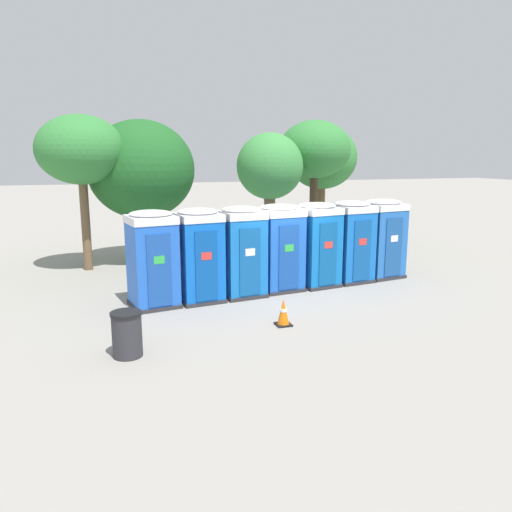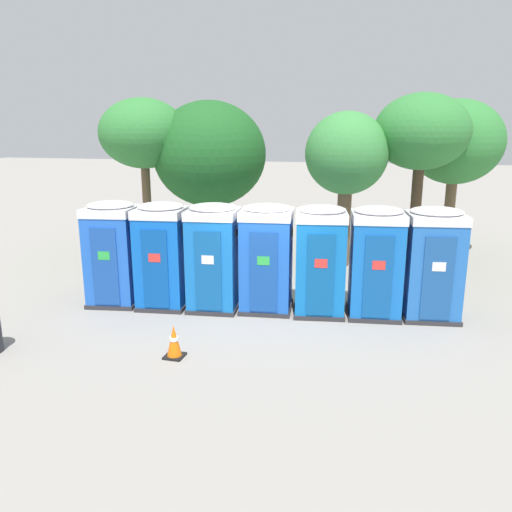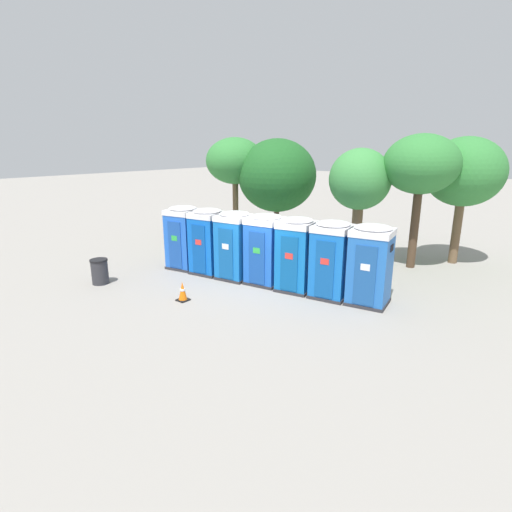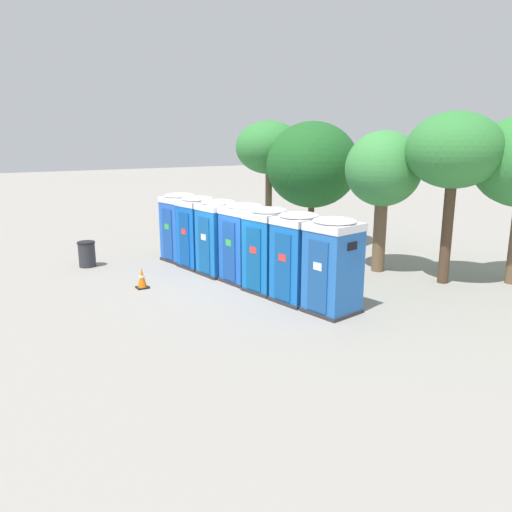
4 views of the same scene
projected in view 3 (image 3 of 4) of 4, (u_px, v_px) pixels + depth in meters
The scene contains 15 objects.
ground_plane at pixel (264, 283), 14.53m from camera, with size 120.00×120.00×0.00m, color gray.
portapotty_0 at pixel (184, 237), 16.06m from camera, with size 1.37×1.38×2.54m.
portapotty_1 at pixel (208, 241), 15.40m from camera, with size 1.31×1.35×2.54m.
portapotty_2 at pixel (235, 245), 14.77m from camera, with size 1.31×1.34×2.54m.
portapotty_3 at pixel (265, 249), 14.22m from camera, with size 1.35×1.34×2.54m.
portapotty_4 at pixel (296, 254), 13.54m from camera, with size 1.34×1.37×2.54m.
portapotty_5 at pixel (331, 259), 12.93m from camera, with size 1.33×1.35×2.54m.
portapotty_6 at pixel (370, 265), 12.35m from camera, with size 1.40×1.37×2.54m.
street_tree_0 at pixel (277, 176), 19.71m from camera, with size 3.85×3.85×5.19m.
street_tree_1 at pixel (421, 165), 15.37m from camera, with size 2.88×2.88×5.30m.
street_tree_2 at pixel (360, 181), 16.32m from camera, with size 2.52×2.52×4.76m.
street_tree_3 at pixel (235, 162), 20.12m from camera, with size 2.93×2.93×5.25m.
street_tree_4 at pixel (464, 173), 16.08m from camera, with size 3.08×3.08×5.20m.
trash_can at pixel (100, 271), 14.37m from camera, with size 0.62×0.62×0.91m.
traffic_cone at pixel (183, 291), 12.82m from camera, with size 0.36×0.36×0.64m.
Camera 3 is at (8.37, -10.89, 4.84)m, focal length 28.00 mm.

